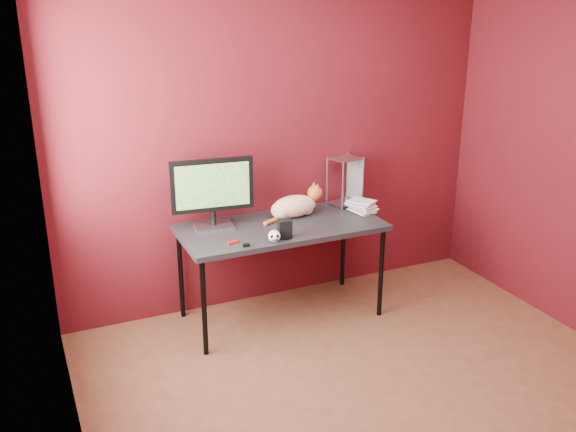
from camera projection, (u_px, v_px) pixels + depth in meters
name	position (u px, v px, depth m)	size (l,w,h in m)	color
room	(410.00, 180.00, 3.38)	(3.52, 3.52, 2.61)	brown
desk	(281.00, 231.00, 4.75)	(1.50, 0.70, 0.75)	black
monitor	(212.00, 190.00, 4.59)	(0.60, 0.22, 0.52)	#A4A4A8
cat	(295.00, 206.00, 4.89)	(0.52, 0.21, 0.25)	orange
skull_mug	(274.00, 236.00, 4.40)	(0.09, 0.09, 0.08)	white
speaker	(284.00, 229.00, 4.48)	(0.11, 0.11, 0.13)	black
book_stack	(357.00, 151.00, 4.82)	(0.23, 0.25, 0.99)	beige
wire_rack	(345.00, 181.00, 5.14)	(0.27, 0.24, 0.39)	#A4A4A8
pocket_knife	(233.00, 242.00, 4.39)	(0.09, 0.02, 0.02)	#B6110E
black_gadget	(246.00, 245.00, 4.34)	(0.05, 0.03, 0.02)	black
washer	(276.00, 241.00, 4.42)	(0.04, 0.04, 0.00)	#A4A4A8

